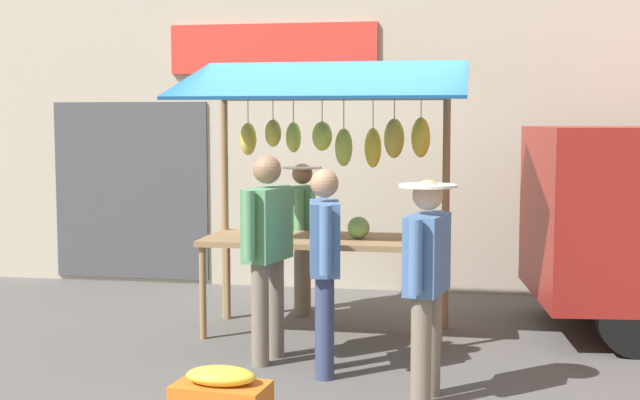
# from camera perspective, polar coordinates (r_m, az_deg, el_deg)

# --- Properties ---
(ground_plane) EXTENTS (40.00, 40.00, 0.00)m
(ground_plane) POSITION_cam_1_polar(r_m,az_deg,el_deg) (7.96, 0.38, -8.79)
(ground_plane) COLOR #514F4C
(street_backdrop) EXTENTS (9.00, 0.30, 3.40)m
(street_backdrop) POSITION_cam_1_polar(r_m,az_deg,el_deg) (9.90, 2.15, 3.92)
(street_backdrop) COLOR #B2A893
(street_backdrop) RESTS_ON ground
(market_stall) EXTENTS (2.50, 1.46, 2.50)m
(market_stall) POSITION_cam_1_polar(r_m,az_deg,el_deg) (7.79, 0.63, 2.56)
(market_stall) COLOR olive
(market_stall) RESTS_ON ground
(vendor_with_sunhat) EXTENTS (0.39, 0.66, 1.51)m
(vendor_with_sunhat) POSITION_cam_1_polar(r_m,az_deg,el_deg) (8.59, -1.17, -1.80)
(vendor_with_sunhat) COLOR #726656
(vendor_with_sunhat) RESTS_ON ground
(shopper_with_shopping_bag) EXTENTS (0.31, 0.67, 1.57)m
(shopper_with_shopping_bag) POSITION_cam_1_polar(r_m,az_deg,el_deg) (6.53, 0.30, -3.84)
(shopper_with_shopping_bag) COLOR navy
(shopper_with_shopping_bag) RESTS_ON ground
(shopper_in_striped_shirt) EXTENTS (0.40, 0.66, 1.54)m
(shopper_in_striped_shirt) POSITION_cam_1_polar(r_m,az_deg,el_deg) (5.96, 7.09, -4.84)
(shopper_in_striped_shirt) COLOR #726656
(shopper_in_striped_shirt) RESTS_ON ground
(shopper_in_grey_tee) EXTENTS (0.33, 0.69, 1.66)m
(shopper_in_grey_tee) POSITION_cam_1_polar(r_m,az_deg,el_deg) (6.88, -3.50, -2.84)
(shopper_in_grey_tee) COLOR #726656
(shopper_in_grey_tee) RESTS_ON ground
(produce_crate_near) EXTENTS (0.63, 0.41, 0.40)m
(produce_crate_near) POSITION_cam_1_polar(r_m,az_deg,el_deg) (5.61, -6.56, -13.02)
(produce_crate_near) COLOR #D1661E
(produce_crate_near) RESTS_ON ground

